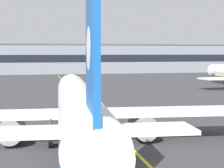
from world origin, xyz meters
TOP-DOWN VIEW (x-y plane):
  - taxiway_centreline at (0.00, 30.00)m, footprint 5.09×179.94m
  - airliner_foreground at (-4.84, 12.62)m, footprint 32.29×41.52m
  - terminal_building at (3.85, 133.62)m, footprint 149.19×12.40m

SIDE VIEW (x-z plane):
  - taxiway_centreline at x=0.00m, z-range 0.00..0.01m
  - airliner_foreground at x=-4.84m, z-range -2.46..9.19m
  - terminal_building at x=3.85m, z-range 0.01..11.75m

